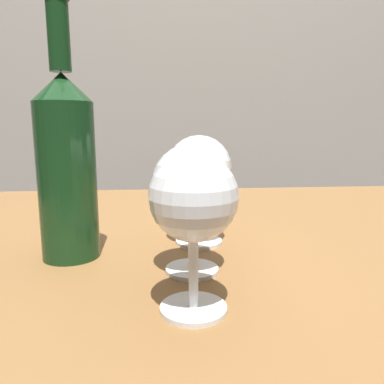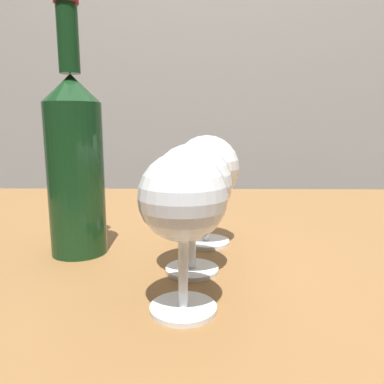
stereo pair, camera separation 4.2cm
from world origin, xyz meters
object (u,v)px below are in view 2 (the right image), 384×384
at_px(wine_glass_pinot, 192,187).
at_px(wine_glass_chardonnay, 207,169).
at_px(wine_bottle, 75,160).
at_px(wine_glass_cabernet, 183,202).

distance_m(wine_glass_pinot, wine_glass_chardonnay, 0.11).
height_order(wine_glass_chardonnay, wine_bottle, wine_bottle).
relative_size(wine_glass_chardonnay, wine_bottle, 0.48).
bearing_deg(wine_bottle, wine_glass_pinot, -22.75).
distance_m(wine_glass_chardonnay, wine_bottle, 0.18).
bearing_deg(wine_bottle, wine_glass_cabernet, -47.05).
bearing_deg(wine_glass_chardonnay, wine_glass_pinot, -100.18).
height_order(wine_glass_cabernet, wine_bottle, wine_bottle).
relative_size(wine_glass_cabernet, wine_glass_pinot, 0.99).
distance_m(wine_glass_pinot, wine_bottle, 0.17).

